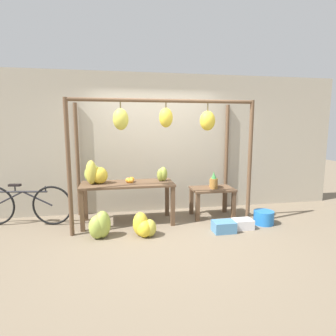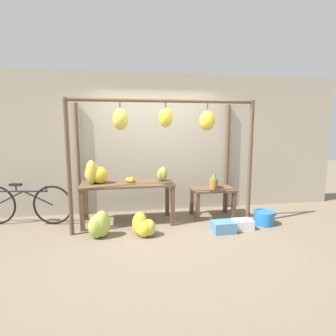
{
  "view_description": "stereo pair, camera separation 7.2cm",
  "coord_description": "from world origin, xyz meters",
  "views": [
    {
      "loc": [
        -0.8,
        -4.27,
        1.77
      ],
      "look_at": [
        0.14,
        0.72,
        1.0
      ],
      "focal_mm": 30.0,
      "sensor_mm": 36.0,
      "label": 1
    },
    {
      "loc": [
        -0.73,
        -4.29,
        1.77
      ],
      "look_at": [
        0.14,
        0.72,
        1.0
      ],
      "focal_mm": 30.0,
      "sensor_mm": 36.0,
      "label": 2
    }
  ],
  "objects": [
    {
      "name": "stall_awning",
      "position": [
        0.01,
        0.5,
        1.59
      ],
      "size": [
        3.13,
        1.22,
        2.19
      ],
      "color": "brown",
      "rests_on": "ground_plane"
    },
    {
      "name": "parked_bicycle",
      "position": [
        -2.44,
        0.95,
        0.37
      ],
      "size": [
        1.71,
        0.33,
        0.75
      ],
      "color": "black",
      "rests_on": "ground_plane"
    },
    {
      "name": "fruit_crate_purple",
      "position": [
        1.33,
        0.06,
        0.08
      ],
      "size": [
        0.33,
        0.25,
        0.17
      ],
      "color": "silver",
      "rests_on": "ground_plane"
    },
    {
      "name": "display_table_side",
      "position": [
        1.02,
        0.78,
        0.44
      ],
      "size": [
        0.81,
        0.53,
        0.57
      ],
      "color": "brown",
      "rests_on": "ground_plane"
    },
    {
      "name": "shop_wall_back",
      "position": [
        0.0,
        1.44,
        1.4
      ],
      "size": [
        8.0,
        0.08,
        2.8
      ],
      "color": "#B2A893",
      "rests_on": "ground_plane"
    },
    {
      "name": "ground_plane",
      "position": [
        0.0,
        0.0,
        0.0
      ],
      "size": [
        20.0,
        20.0,
        0.0
      ],
      "primitive_type": "plane",
      "color": "#756651"
    },
    {
      "name": "banana_pile_ground_right",
      "position": [
        -0.38,
        0.03,
        0.16
      ],
      "size": [
        0.41,
        0.38,
        0.39
      ],
      "color": "gold",
      "rests_on": "ground_plane"
    },
    {
      "name": "fruit_crate_white",
      "position": [
        0.95,
        -0.03,
        0.09
      ],
      "size": [
        0.36,
        0.27,
        0.18
      ],
      "color": "#4C84B2",
      "rests_on": "ground_plane"
    },
    {
      "name": "display_table_main",
      "position": [
        -0.6,
        0.72,
        0.64
      ],
      "size": [
        1.65,
        0.66,
        0.75
      ],
      "color": "brown",
      "rests_on": "ground_plane"
    },
    {
      "name": "pineapple_cluster",
      "position": [
        1.06,
        0.81,
        0.69
      ],
      "size": [
        0.18,
        0.29,
        0.32
      ],
      "color": "#B27F38",
      "rests_on": "display_table_side"
    },
    {
      "name": "blue_bucket",
      "position": [
        1.81,
        0.2,
        0.12
      ],
      "size": [
        0.36,
        0.36,
        0.24
      ],
      "color": "blue",
      "rests_on": "ground_plane"
    },
    {
      "name": "banana_pile_ground_left",
      "position": [
        -1.06,
        0.12,
        0.19
      ],
      "size": [
        0.43,
        0.4,
        0.44
      ],
      "color": "gold",
      "rests_on": "ground_plane"
    },
    {
      "name": "papaya_pile",
      "position": [
        0.04,
        0.77,
        0.87
      ],
      "size": [
        0.22,
        0.2,
        0.27
      ],
      "color": "#93A33D",
      "rests_on": "display_table_main"
    },
    {
      "name": "orange_pile",
      "position": [
        -0.56,
        0.73,
        0.79
      ],
      "size": [
        0.16,
        0.18,
        0.09
      ],
      "color": "orange",
      "rests_on": "display_table_main"
    },
    {
      "name": "banana_pile_on_table",
      "position": [
        -1.17,
        0.76,
        0.92
      ],
      "size": [
        0.43,
        0.37,
        0.42
      ],
      "color": "gold",
      "rests_on": "display_table_main"
    }
  ]
}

